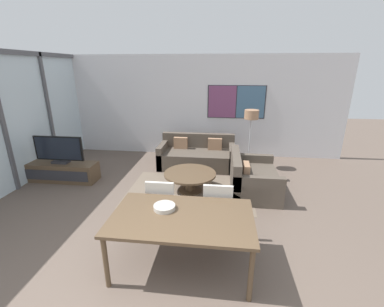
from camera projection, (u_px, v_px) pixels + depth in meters
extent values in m
cube|color=silver|center=(197.00, 107.00, 7.27)|extent=(8.14, 0.06, 2.80)
cube|color=#2D2D33|center=(236.00, 102.00, 7.07)|extent=(1.58, 0.01, 0.90)
cube|color=#753D66|center=(222.00, 102.00, 7.10)|extent=(0.75, 0.02, 0.86)
cube|color=#426684|center=(251.00, 102.00, 7.02)|extent=(0.75, 0.02, 0.86)
cube|color=silver|center=(2.00, 124.00, 5.02)|extent=(0.02, 5.63, 2.80)
cube|color=#515156|center=(3.00, 124.00, 5.02)|extent=(0.07, 0.08, 2.80)
cube|color=#515156|center=(49.00, 112.00, 6.35)|extent=(0.07, 0.08, 2.80)
cube|color=#706051|center=(190.00, 191.00, 5.37)|extent=(2.56, 1.75, 0.01)
cube|color=brown|center=(63.00, 171.00, 5.83)|extent=(1.58, 0.47, 0.42)
cube|color=#2D2D33|center=(56.00, 176.00, 5.60)|extent=(1.45, 0.01, 0.23)
cube|color=#2D2D33|center=(61.00, 162.00, 5.76)|extent=(0.36, 0.20, 0.05)
cube|color=#2D2D33|center=(60.00, 159.00, 5.73)|extent=(0.06, 0.03, 0.08)
cube|color=black|center=(59.00, 148.00, 5.65)|extent=(1.11, 0.04, 0.55)
cube|color=black|center=(58.00, 149.00, 5.63)|extent=(1.04, 0.01, 0.49)
cube|color=#51473D|center=(197.00, 159.00, 6.61)|extent=(1.91, 0.94, 0.42)
cube|color=#51473D|center=(198.00, 148.00, 6.92)|extent=(1.91, 0.16, 0.80)
cube|color=#51473D|center=(163.00, 155.00, 6.68)|extent=(0.14, 0.94, 0.60)
cube|color=#51473D|center=(232.00, 157.00, 6.48)|extent=(0.14, 0.94, 0.60)
cube|color=#9E7556|center=(181.00, 143.00, 6.74)|extent=(0.36, 0.12, 0.30)
cube|color=#9E7556|center=(215.00, 144.00, 6.64)|extent=(0.36, 0.12, 0.30)
cube|color=#51473D|center=(254.00, 182.00, 5.30)|extent=(0.94, 1.39, 0.42)
cube|color=#51473D|center=(235.00, 173.00, 5.28)|extent=(0.16, 1.39, 0.80)
cube|color=#51473D|center=(258.00, 192.00, 4.68)|extent=(0.94, 0.14, 0.60)
cube|color=#51473D|center=(251.00, 167.00, 5.86)|extent=(0.94, 0.14, 0.60)
cube|color=#9E7556|center=(246.00, 171.00, 4.92)|extent=(0.12, 0.36, 0.30)
cylinder|color=brown|center=(190.00, 190.00, 5.37)|extent=(0.48, 0.48, 0.03)
cylinder|color=brown|center=(190.00, 183.00, 5.31)|extent=(0.19, 0.19, 0.37)
cylinder|color=brown|center=(190.00, 174.00, 5.25)|extent=(1.07, 1.07, 0.04)
cube|color=brown|center=(182.00, 217.00, 3.15)|extent=(1.75, 1.03, 0.04)
cylinder|color=brown|center=(106.00, 262.00, 2.93)|extent=(0.06, 0.06, 0.69)
cylinder|color=brown|center=(251.00, 275.00, 2.75)|extent=(0.06, 0.06, 0.69)
cylinder|color=brown|center=(133.00, 218.00, 3.79)|extent=(0.06, 0.06, 0.69)
cylinder|color=brown|center=(245.00, 226.00, 3.61)|extent=(0.06, 0.06, 0.69)
cube|color=beige|center=(163.00, 203.00, 4.05)|extent=(0.46, 0.46, 0.06)
cube|color=beige|center=(160.00, 195.00, 3.78)|extent=(0.42, 0.05, 0.42)
cylinder|color=brown|center=(148.00, 222.00, 3.96)|extent=(0.04, 0.04, 0.39)
cylinder|color=brown|center=(174.00, 223.00, 3.91)|extent=(0.04, 0.04, 0.39)
cylinder|color=brown|center=(155.00, 208.00, 4.34)|extent=(0.04, 0.04, 0.39)
cylinder|color=brown|center=(178.00, 210.00, 4.29)|extent=(0.04, 0.04, 0.39)
cube|color=beige|center=(218.00, 207.00, 3.95)|extent=(0.46, 0.46, 0.06)
cube|color=beige|center=(218.00, 199.00, 3.68)|extent=(0.42, 0.05, 0.42)
cylinder|color=brown|center=(203.00, 226.00, 3.86)|extent=(0.04, 0.04, 0.39)
cylinder|color=brown|center=(230.00, 228.00, 3.81)|extent=(0.04, 0.04, 0.39)
cylinder|color=brown|center=(205.00, 212.00, 4.23)|extent=(0.04, 0.04, 0.39)
cylinder|color=brown|center=(230.00, 213.00, 4.19)|extent=(0.04, 0.04, 0.39)
cylinder|color=#B7B2A8|center=(164.00, 207.00, 3.29)|extent=(0.28, 0.28, 0.06)
torus|color=#B7B2A8|center=(164.00, 206.00, 3.28)|extent=(0.28, 0.28, 0.02)
cylinder|color=#2D2D33|center=(248.00, 167.00, 6.62)|extent=(0.28, 0.28, 0.02)
cylinder|color=#B7B7BC|center=(249.00, 144.00, 6.41)|extent=(0.03, 0.03, 1.25)
cylinder|color=#9E7556|center=(252.00, 114.00, 6.18)|extent=(0.34, 0.34, 0.22)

